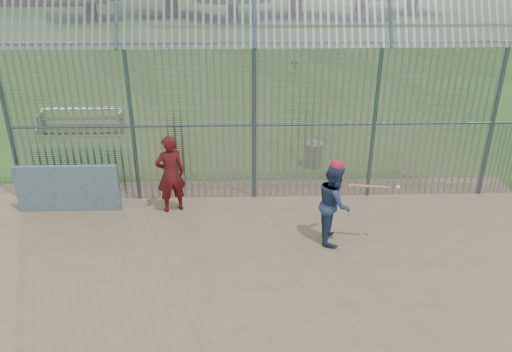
{
  "coord_description": "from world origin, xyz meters",
  "views": [
    {
      "loc": [
        -0.32,
        -8.24,
        5.99
      ],
      "look_at": [
        0.0,
        2.0,
        1.3
      ],
      "focal_mm": 35.0,
      "sensor_mm": 36.0,
      "label": 1
    }
  ],
  "objects_px": {
    "dugout_wall": "(68,188)",
    "onlooker": "(170,174)",
    "bleacher": "(82,119)",
    "trash_can": "(314,154)",
    "batter": "(334,203)"
  },
  "relations": [
    {
      "from": "dugout_wall",
      "to": "onlooker",
      "type": "height_order",
      "value": "onlooker"
    },
    {
      "from": "dugout_wall",
      "to": "bleacher",
      "type": "height_order",
      "value": "dugout_wall"
    },
    {
      "from": "dugout_wall",
      "to": "bleacher",
      "type": "relative_size",
      "value": 0.83
    },
    {
      "from": "dugout_wall",
      "to": "trash_can",
      "type": "height_order",
      "value": "dugout_wall"
    },
    {
      "from": "dugout_wall",
      "to": "onlooker",
      "type": "xyz_separation_m",
      "value": [
        2.55,
        -0.07,
        0.38
      ]
    },
    {
      "from": "dugout_wall",
      "to": "batter",
      "type": "xyz_separation_m",
      "value": [
        6.28,
        -1.57,
        0.31
      ]
    },
    {
      "from": "dugout_wall",
      "to": "trash_can",
      "type": "relative_size",
      "value": 3.05
    },
    {
      "from": "dugout_wall",
      "to": "onlooker",
      "type": "distance_m",
      "value": 2.58
    },
    {
      "from": "dugout_wall",
      "to": "trash_can",
      "type": "xyz_separation_m",
      "value": [
        6.43,
        2.61,
        -0.24
      ]
    },
    {
      "from": "trash_can",
      "to": "onlooker",
      "type": "bearing_deg",
      "value": -145.48
    },
    {
      "from": "batter",
      "to": "trash_can",
      "type": "xyz_separation_m",
      "value": [
        0.15,
        4.18,
        -0.55
      ]
    },
    {
      "from": "onlooker",
      "to": "trash_can",
      "type": "height_order",
      "value": "onlooker"
    },
    {
      "from": "trash_can",
      "to": "dugout_wall",
      "type": "bearing_deg",
      "value": -157.94
    },
    {
      "from": "onlooker",
      "to": "batter",
      "type": "bearing_deg",
      "value": 136.05
    },
    {
      "from": "dugout_wall",
      "to": "onlooker",
      "type": "bearing_deg",
      "value": -1.5
    }
  ]
}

